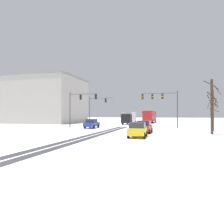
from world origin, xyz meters
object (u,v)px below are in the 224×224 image
(car_blue_lead, at_px, (92,124))
(car_yellow_cab_third, at_px, (138,130))
(traffic_signal_near_right, at_px, (162,101))
(bus_oncoming, at_px, (150,116))
(traffic_signal_far_left, at_px, (96,106))
(car_red_second, at_px, (144,127))
(traffic_signal_near_left, at_px, (79,102))
(bare_tree_sidewalk_far, at_px, (213,109))
(bare_tree_sidewalk_mid, at_px, (212,105))
(box_truck_delivery, at_px, (129,118))
(office_building_far_left_block, at_px, (35,101))

(car_blue_lead, relative_size, car_yellow_cab_third, 1.00)
(traffic_signal_near_right, relative_size, bus_oncoming, 0.59)
(traffic_signal_far_left, xyz_separation_m, car_red_second, (12.86, -17.54, -3.59))
(traffic_signal_near_left, relative_size, bare_tree_sidewalk_far, 1.03)
(bare_tree_sidewalk_mid, height_order, bare_tree_sidewalk_far, bare_tree_sidewalk_mid)
(box_truck_delivery, distance_m, bare_tree_sidewalk_far, 23.81)
(traffic_signal_near_right, relative_size, car_yellow_cab_third, 1.57)
(car_red_second, bearing_deg, traffic_signal_near_right, 77.75)
(traffic_signal_near_right, distance_m, bare_tree_sidewalk_far, 8.41)
(traffic_signal_near_left, bearing_deg, car_yellow_cab_third, -46.27)
(bare_tree_sidewalk_far, height_order, office_building_far_left_block, office_building_far_left_block)
(traffic_signal_far_left, relative_size, car_blue_lead, 1.58)
(traffic_signal_near_right, relative_size, office_building_far_left_block, 0.25)
(car_yellow_cab_third, bearing_deg, bare_tree_sidewalk_mid, 33.35)
(bare_tree_sidewalk_mid, xyz_separation_m, office_building_far_left_block, (-42.77, 26.21, 2.84))
(bus_oncoming, bearing_deg, traffic_signal_far_left, -123.30)
(box_truck_delivery, height_order, bare_tree_sidewalk_mid, bare_tree_sidewalk_mid)
(office_building_far_left_block, bearing_deg, car_yellow_cab_third, -42.65)
(bus_oncoming, distance_m, bare_tree_sidewalk_far, 30.35)
(traffic_signal_far_left, xyz_separation_m, traffic_signal_near_right, (14.93, -8.01, 0.39))
(car_red_second, height_order, office_building_far_left_block, office_building_far_left_block)
(bus_oncoming, bearing_deg, traffic_signal_near_right, -80.18)
(bus_oncoming, height_order, box_truck_delivery, bus_oncoming)
(traffic_signal_near_right, xyz_separation_m, car_yellow_cab_third, (-2.18, -14.97, -3.98))
(traffic_signal_near_right, height_order, box_truck_delivery, traffic_signal_near_right)
(bare_tree_sidewalk_far, bearing_deg, car_yellow_cab_third, -130.32)
(car_yellow_cab_third, bearing_deg, car_blue_lead, 127.88)
(box_truck_delivery, relative_size, bare_tree_sidewalk_mid, 1.11)
(traffic_signal_far_left, bearing_deg, box_truck_delivery, 42.80)
(car_yellow_cab_third, bearing_deg, bare_tree_sidewalk_far, 49.68)
(car_red_second, bearing_deg, bare_tree_sidewalk_mid, 0.38)
(traffic_signal_far_left, bearing_deg, traffic_signal_near_right, -28.21)
(bus_oncoming, height_order, bare_tree_sidewalk_far, bare_tree_sidewalk_far)
(traffic_signal_near_right, bearing_deg, car_red_second, -102.25)
(traffic_signal_near_left, distance_m, box_truck_delivery, 17.48)
(car_red_second, relative_size, bare_tree_sidewalk_mid, 0.62)
(car_yellow_cab_third, bearing_deg, box_truck_delivery, 102.02)
(traffic_signal_near_right, distance_m, bus_oncoming, 24.84)
(car_yellow_cab_third, relative_size, bare_tree_sidewalk_far, 0.66)
(traffic_signal_near_left, height_order, bare_tree_sidewalk_mid, bare_tree_sidewalk_mid)
(car_blue_lead, height_order, bus_oncoming, bus_oncoming)
(car_blue_lead, relative_size, bare_tree_sidewalk_far, 0.65)
(traffic_signal_near_left, bearing_deg, car_red_second, -31.09)
(traffic_signal_far_left, distance_m, traffic_signal_near_left, 9.98)
(car_red_second, xyz_separation_m, car_yellow_cab_third, (-0.11, -5.44, 0.00))
(traffic_signal_far_left, xyz_separation_m, traffic_signal_near_left, (0.30, -9.97, 0.21))
(traffic_signal_far_left, relative_size, bare_tree_sidewalk_mid, 0.96)
(traffic_signal_far_left, xyz_separation_m, bare_tree_sidewalk_mid, (21.09, -17.49, -0.79))
(traffic_signal_near_left, xyz_separation_m, bare_tree_sidewalk_mid, (20.79, -7.51, -1.00))
(traffic_signal_near_left, height_order, bare_tree_sidewalk_far, traffic_signal_near_left)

